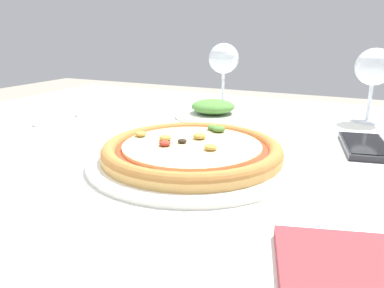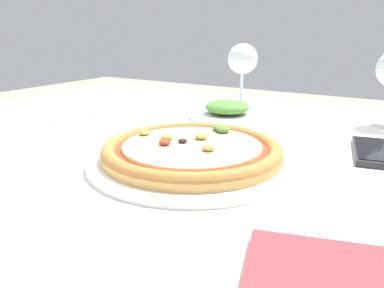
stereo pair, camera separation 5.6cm
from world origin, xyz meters
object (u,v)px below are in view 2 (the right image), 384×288
object	(u,v)px
pizza_plate	(192,152)
cell_phone	(377,152)
dining_table	(167,188)
fork	(84,115)
wine_glass_far_right	(243,61)
side_plate	(227,111)

from	to	relation	value
pizza_plate	cell_phone	xyz separation A→B (m)	(0.24, 0.19, -0.01)
dining_table	pizza_plate	world-z (taller)	pizza_plate
fork	wine_glass_far_right	bearing A→B (deg)	50.70
pizza_plate	side_plate	distance (m)	0.31
dining_table	wine_glass_far_right	distance (m)	0.46
dining_table	side_plate	xyz separation A→B (m)	(-0.01, 0.25, 0.09)
fork	side_plate	size ratio (longest dim) A/B	0.99
side_plate	pizza_plate	bearing A→B (deg)	-73.50
pizza_plate	cell_phone	size ratio (longest dim) A/B	2.03
wine_glass_far_right	cell_phone	world-z (taller)	wine_glass_far_right
dining_table	fork	bearing A→B (deg)	162.53
dining_table	pizza_plate	xyz separation A→B (m)	(0.08, -0.05, 0.10)
cell_phone	side_plate	size ratio (longest dim) A/B	0.90
fork	wine_glass_far_right	world-z (taller)	wine_glass_far_right
wine_glass_far_right	side_plate	bearing A→B (deg)	-76.80
wine_glass_far_right	cell_phone	bearing A→B (deg)	-37.04
pizza_plate	side_plate	bearing A→B (deg)	106.50
fork	side_plate	distance (m)	0.33
dining_table	pizza_plate	size ratio (longest dim) A/B	3.89
wine_glass_far_right	cell_phone	distance (m)	0.47
pizza_plate	side_plate	size ratio (longest dim) A/B	1.83
dining_table	fork	size ratio (longest dim) A/B	7.22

